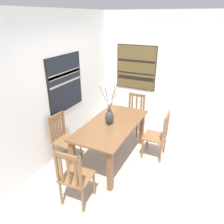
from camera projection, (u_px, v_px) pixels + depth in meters
ground_plane at (148, 174)px, 3.85m from camera, size 6.40×6.40×0.03m
wall_back at (57, 87)px, 4.02m from camera, size 6.40×0.12×2.70m
wall_side at (177, 76)px, 4.81m from camera, size 0.12×6.40×2.70m
dining_table at (112, 129)px, 3.99m from camera, size 1.69×0.86×0.77m
centerpiece_vase at (110, 116)px, 3.87m from camera, size 0.29×0.32×0.75m
chair_0 at (158, 135)px, 4.11m from camera, size 0.43×0.43×0.95m
chair_1 at (63, 137)px, 4.03m from camera, size 0.44×0.44×0.94m
chair_2 at (75, 177)px, 3.06m from camera, size 0.45×0.45×0.95m
chair_3 at (134, 113)px, 5.05m from camera, size 0.44×0.44×0.92m
painting_on_back_wall at (65, 83)px, 4.11m from camera, size 0.99×0.05×1.07m
painting_on_side_wall at (136, 68)px, 5.09m from camera, size 0.05×0.97×1.04m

